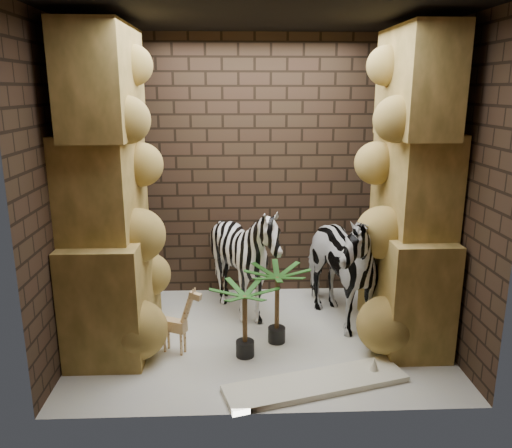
{
  "coord_description": "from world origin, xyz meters",
  "views": [
    {
      "loc": [
        -0.23,
        -4.65,
        2.4
      ],
      "look_at": [
        -0.03,
        0.15,
        1.13
      ],
      "focal_mm": 35.94,
      "sensor_mm": 36.0,
      "label": 1
    }
  ],
  "objects_px": {
    "zebra_right": "(333,255)",
    "palm_front": "(277,305)",
    "giraffe_toy": "(174,318)",
    "surfboard": "(316,383)",
    "zebra_left": "(245,266)",
    "palm_back": "(245,321)"
  },
  "relations": [
    {
      "from": "palm_front",
      "to": "palm_back",
      "type": "relative_size",
      "value": 1.11
    },
    {
      "from": "zebra_left",
      "to": "palm_back",
      "type": "bearing_deg",
      "value": -73.93
    },
    {
      "from": "zebra_left",
      "to": "giraffe_toy",
      "type": "relative_size",
      "value": 1.88
    },
    {
      "from": "giraffe_toy",
      "to": "surfboard",
      "type": "distance_m",
      "value": 1.43
    },
    {
      "from": "zebra_left",
      "to": "palm_back",
      "type": "height_order",
      "value": "zebra_left"
    },
    {
      "from": "surfboard",
      "to": "giraffe_toy",
      "type": "bearing_deg",
      "value": 137.12
    },
    {
      "from": "giraffe_toy",
      "to": "surfboard",
      "type": "bearing_deg",
      "value": -2.6
    },
    {
      "from": "zebra_right",
      "to": "palm_front",
      "type": "bearing_deg",
      "value": -165.95
    },
    {
      "from": "zebra_right",
      "to": "giraffe_toy",
      "type": "relative_size",
      "value": 2.2
    },
    {
      "from": "giraffe_toy",
      "to": "palm_front",
      "type": "bearing_deg",
      "value": 33.65
    },
    {
      "from": "zebra_right",
      "to": "palm_front",
      "type": "distance_m",
      "value": 0.81
    },
    {
      "from": "surfboard",
      "to": "palm_front",
      "type": "bearing_deg",
      "value": 92.86
    },
    {
      "from": "zebra_left",
      "to": "palm_front",
      "type": "relative_size",
      "value": 1.68
    },
    {
      "from": "zebra_left",
      "to": "surfboard",
      "type": "distance_m",
      "value": 1.59
    },
    {
      "from": "zebra_right",
      "to": "palm_front",
      "type": "height_order",
      "value": "zebra_right"
    },
    {
      "from": "giraffe_toy",
      "to": "palm_back",
      "type": "relative_size",
      "value": 0.99
    },
    {
      "from": "zebra_right",
      "to": "palm_front",
      "type": "relative_size",
      "value": 1.97
    },
    {
      "from": "zebra_left",
      "to": "surfboard",
      "type": "xyz_separation_m",
      "value": [
        0.56,
        -1.37,
        -0.56
      ]
    },
    {
      "from": "zebra_right",
      "to": "giraffe_toy",
      "type": "height_order",
      "value": "zebra_right"
    },
    {
      "from": "zebra_left",
      "to": "palm_front",
      "type": "xyz_separation_m",
      "value": [
        0.29,
        -0.58,
        -0.2
      ]
    },
    {
      "from": "palm_front",
      "to": "surfboard",
      "type": "xyz_separation_m",
      "value": [
        0.27,
        -0.79,
        -0.36
      ]
    },
    {
      "from": "giraffe_toy",
      "to": "surfboard",
      "type": "relative_size",
      "value": 0.44
    }
  ]
}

